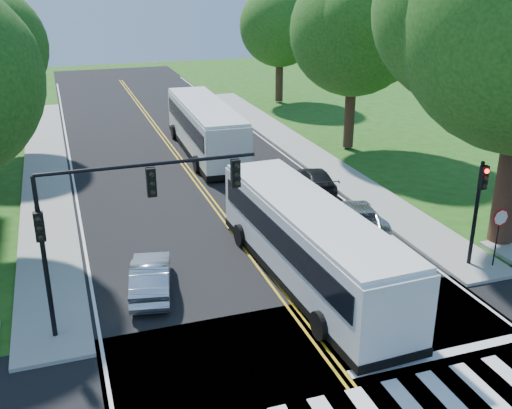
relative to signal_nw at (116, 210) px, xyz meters
name	(u,v)px	position (x,y,z in m)	size (l,w,h in m)	color
road	(208,196)	(5.86, 11.57, -4.37)	(14.00, 96.00, 0.01)	black
center_line	(191,174)	(5.86, 15.57, -4.36)	(0.36, 70.00, 0.01)	gold
edge_line_w	(74,186)	(-0.94, 15.57, -4.36)	(0.12, 70.00, 0.01)	silver
edge_line_e	(296,163)	(12.66, 15.57, -4.36)	(0.12, 70.00, 0.01)	silver
stop_bar	(442,354)	(9.36, -4.83, -4.36)	(6.60, 0.40, 0.01)	silver
sidewalk_nw	(46,172)	(-2.44, 18.57, -4.30)	(2.60, 40.00, 0.15)	gray
sidewalk_ne	(299,148)	(14.16, 18.57, -4.30)	(2.60, 40.00, 0.15)	gray
tree_east_mid	(354,31)	(17.36, 17.57, 3.48)	(8.40, 8.40, 11.93)	#331E14
tree_east_far	(280,26)	(18.36, 33.57, 2.48)	(7.20, 7.20, 10.34)	#331E14
signal_nw	(116,210)	(0.00, 0.00, 0.00)	(7.15, 0.46, 5.66)	black
signal_ne	(479,200)	(14.06, 0.01, -1.41)	(0.30, 0.46, 4.40)	black
stop_sign	(500,224)	(14.86, -0.45, -2.35)	(0.76, 0.08, 2.53)	black
bus_lead	(309,242)	(7.21, 1.07, -2.68)	(3.41, 12.49, 3.20)	silver
bus_follow	(205,127)	(7.83, 19.72, -2.60)	(3.42, 12.99, 3.34)	silver
hatchback	(151,276)	(1.22, 2.15, -3.69)	(1.43, 4.09, 1.35)	silver
suv	(357,216)	(11.52, 5.14, -3.76)	(2.03, 4.40, 1.22)	#AFB0B6
dark_sedan	(314,180)	(11.70, 10.58, -3.74)	(1.77, 4.34, 1.26)	black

